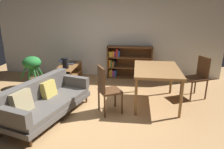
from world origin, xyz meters
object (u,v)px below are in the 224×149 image
dining_table (157,72)px  potted_floor_plant (32,66)px  dining_chair_near (198,75)px  fabric_couch (44,100)px  dining_chair_far (107,88)px  bookshelf (127,62)px  open_laptop (68,62)px  media_console (68,75)px  desk_speaker (65,63)px

dining_table → potted_floor_plant: bearing=168.2°
dining_table → dining_chair_near: size_ratio=1.36×
fabric_couch → dining_chair_far: size_ratio=2.07×
dining_chair_near → bookshelf: 2.17m
fabric_couch → open_laptop: size_ratio=4.71×
fabric_couch → dining_table: bearing=21.8°
open_laptop → dining_chair_near: dining_chair_near is taller
media_console → dining_chair_near: dining_chair_near is taller
desk_speaker → fabric_couch: bearing=-86.9°
dining_table → dining_chair_near: dining_chair_near is taller
fabric_couch → desk_speaker: (-0.08, 1.54, 0.32)m
fabric_couch → dining_chair_near: 3.44m
open_laptop → dining_table: bearing=-26.3°
open_laptop → bookshelf: 1.73m
fabric_couch → desk_speaker: desk_speaker is taller
fabric_couch → desk_speaker: bearing=93.1°
open_laptop → dining_chair_far: dining_chair_far is taller
media_console → dining_table: bearing=-21.8°
desk_speaker → dining_chair_far: dining_chair_far is taller
potted_floor_plant → dining_table: (3.17, -0.66, 0.17)m
open_laptop → dining_table: size_ratio=0.32×
dining_table → dining_chair_far: bearing=-150.7°
desk_speaker → bookshelf: (1.53, 1.09, -0.20)m
dining_table → desk_speaker: bearing=163.5°
media_console → fabric_couch: bearing=-86.4°
open_laptop → potted_floor_plant: size_ratio=0.50×
desk_speaker → dining_chair_near: 3.26m
fabric_couch → potted_floor_plant: potted_floor_plant is taller
fabric_couch → dining_table: 2.38m
open_laptop → desk_speaker: bearing=-78.9°
dining_table → dining_chair_near: 1.11m
fabric_couch → dining_table: size_ratio=1.52×
media_console → dining_table: dining_table is taller
fabric_couch → desk_speaker: 1.58m
media_console → dining_chair_far: size_ratio=1.19×
fabric_couch → dining_chair_far: (1.17, 0.30, 0.18)m
fabric_couch → dining_table: dining_table is taller
desk_speaker → dining_table: size_ratio=0.21×
open_laptop → fabric_couch: bearing=-84.9°
bookshelf → dining_chair_far: bearing=-96.8°
fabric_couch → potted_floor_plant: 1.84m
dining_table → bookshelf: size_ratio=0.99×
potted_floor_plant → bookshelf: (2.44, 1.09, -0.08)m
dining_chair_far → bookshelf: bearing=83.2°
open_laptop → dining_chair_near: size_ratio=0.44×
desk_speaker → dining_chair_far: bearing=-44.7°
fabric_couch → bookshelf: (1.44, 2.63, 0.13)m
fabric_couch → dining_chair_near: dining_chair_near is taller
media_console → desk_speaker: 0.48m
open_laptop → dining_chair_far: 2.19m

